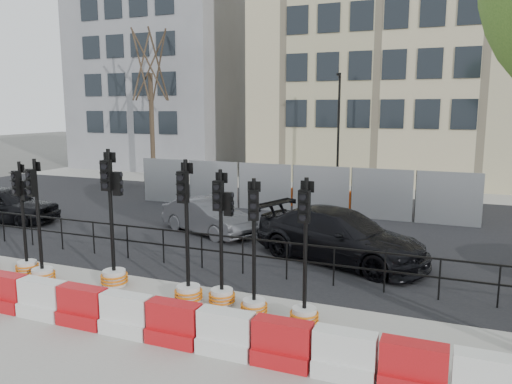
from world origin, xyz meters
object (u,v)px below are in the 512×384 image
at_px(traffic_signal_h, 304,296).
at_px(car_a, 5,204).
at_px(traffic_signal_d, 113,255).
at_px(car_c, 340,236).

height_order(traffic_signal_h, car_a, traffic_signal_h).
relative_size(traffic_signal_d, traffic_signal_h, 1.12).
bearing_deg(traffic_signal_d, car_c, 32.40).
xyz_separation_m(traffic_signal_d, car_a, (-8.17, 4.08, -0.10)).
xyz_separation_m(traffic_signal_h, car_c, (-0.28, 4.42, 0.12)).
bearing_deg(car_c, traffic_signal_d, 150.63).
distance_m(traffic_signal_h, car_c, 4.43).
xyz_separation_m(car_a, car_c, (12.78, -0.03, 0.04)).
bearing_deg(traffic_signal_d, traffic_signal_h, -13.25).
height_order(traffic_signal_d, car_c, traffic_signal_d).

